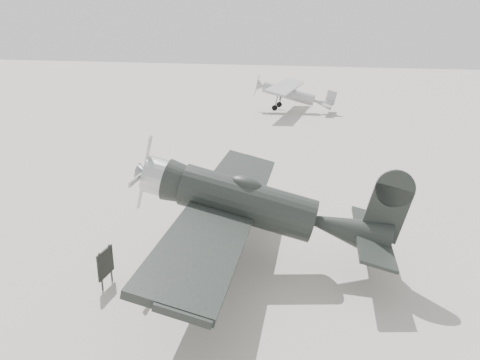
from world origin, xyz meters
name	(u,v)px	position (x,y,z in m)	size (l,w,h in m)	color
ground	(192,222)	(0.00, 0.00, 0.00)	(160.00, 160.00, 0.00)	#9F988D
lowwing_monoplane	(260,207)	(3.45, -2.72, 2.05)	(8.60, 12.05, 3.88)	black
highwing_monoplane	(292,92)	(-0.37, 26.76, 1.85)	(7.40, 10.36, 2.96)	#9D9FA2
sign_board	(105,264)	(-0.74, -5.29, 0.74)	(0.08, 0.86, 1.24)	#333333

